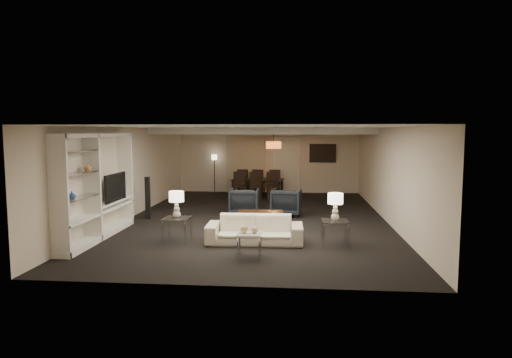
{
  "coord_description": "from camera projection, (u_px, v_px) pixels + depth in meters",
  "views": [
    {
      "loc": [
        1.1,
        -12.3,
        2.4
      ],
      "look_at": [
        0.0,
        0.0,
        1.1
      ],
      "focal_mm": 32.0,
      "sensor_mm": 36.0,
      "label": 1
    }
  ],
  "objects": [
    {
      "name": "floor",
      "position": [
        256.0,
        219.0,
        12.53
      ],
      "size": [
        11.0,
        11.0,
        0.0
      ],
      "primitive_type": "plane",
      "color": "black",
      "rests_on": "ground"
    },
    {
      "name": "ceiling",
      "position": [
        256.0,
        127.0,
        12.27
      ],
      "size": [
        7.0,
        11.0,
        0.02
      ],
      "primitive_type": "cube",
      "color": "silver",
      "rests_on": "ground"
    },
    {
      "name": "wall_back",
      "position": [
        268.0,
        161.0,
        17.85
      ],
      "size": [
        7.0,
        0.02,
        2.5
      ],
      "primitive_type": "cube",
      "color": "beige",
      "rests_on": "ground"
    },
    {
      "name": "wall_front",
      "position": [
        224.0,
        207.0,
        6.95
      ],
      "size": [
        7.0,
        0.02,
        2.5
      ],
      "primitive_type": "cube",
      "color": "beige",
      "rests_on": "ground"
    },
    {
      "name": "wall_left",
      "position": [
        131.0,
        172.0,
        12.71
      ],
      "size": [
        0.02,
        11.0,
        2.5
      ],
      "primitive_type": "cube",
      "color": "beige",
      "rests_on": "ground"
    },
    {
      "name": "wall_right",
      "position": [
        387.0,
        175.0,
        12.09
      ],
      "size": [
        0.02,
        11.0,
        2.5
      ],
      "primitive_type": "cube",
      "color": "beige",
      "rests_on": "ground"
    },
    {
      "name": "ceiling_soffit",
      "position": [
        265.0,
        131.0,
        15.75
      ],
      "size": [
        7.0,
        4.0,
        0.2
      ],
      "primitive_type": "cube",
      "color": "silver",
      "rests_on": "ceiling"
    },
    {
      "name": "curtains",
      "position": [
        245.0,
        162.0,
        17.86
      ],
      "size": [
        1.5,
        0.12,
        2.4
      ],
      "primitive_type": "cube",
      "color": "beige",
      "rests_on": "wall_back"
    },
    {
      "name": "door",
      "position": [
        286.0,
        166.0,
        17.78
      ],
      "size": [
        0.9,
        0.05,
        2.1
      ],
      "primitive_type": "cube",
      "color": "silver",
      "rests_on": "wall_back"
    },
    {
      "name": "painting",
      "position": [
        323.0,
        153.0,
        17.59
      ],
      "size": [
        0.95,
        0.04,
        0.65
      ],
      "primitive_type": "cube",
      "color": "#142D38",
      "rests_on": "wall_back"
    },
    {
      "name": "media_unit",
      "position": [
        97.0,
        186.0,
        10.13
      ],
      "size": [
        0.38,
        3.4,
        2.35
      ],
      "primitive_type": null,
      "color": "white",
      "rests_on": "wall_left"
    },
    {
      "name": "pendant_light",
      "position": [
        274.0,
        145.0,
        15.77
      ],
      "size": [
        0.52,
        0.52,
        0.24
      ],
      "primitive_type": "cylinder",
      "color": "#D8591E",
      "rests_on": "ceiling_soffit"
    },
    {
      "name": "sofa",
      "position": [
        255.0,
        229.0,
        9.77
      ],
      "size": [
        2.07,
        0.85,
        0.6
      ],
      "primitive_type": "imported",
      "rotation": [
        0.0,
        0.0,
        0.02
      ],
      "color": "beige",
      "rests_on": "floor"
    },
    {
      "name": "coffee_table",
      "position": [
        261.0,
        220.0,
        11.36
      ],
      "size": [
        1.17,
        0.74,
        0.4
      ],
      "primitive_type": null,
      "rotation": [
        0.0,
        0.0,
        0.07
      ],
      "color": "black",
      "rests_on": "floor"
    },
    {
      "name": "armchair_left",
      "position": [
        244.0,
        202.0,
        13.08
      ],
      "size": [
        0.82,
        0.85,
        0.76
      ],
      "primitive_type": "imported",
      "rotation": [
        0.0,
        0.0,
        3.15
      ],
      "color": "black",
      "rests_on": "floor"
    },
    {
      "name": "armchair_right",
      "position": [
        286.0,
        202.0,
        12.97
      ],
      "size": [
        0.9,
        0.92,
        0.76
      ],
      "primitive_type": "imported",
      "rotation": [
        0.0,
        0.0,
        3.03
      ],
      "color": "black",
      "rests_on": "floor"
    },
    {
      "name": "side_table_left",
      "position": [
        177.0,
        230.0,
        9.92
      ],
      "size": [
        0.57,
        0.57,
        0.52
      ],
      "primitive_type": null,
      "rotation": [
        0.0,
        0.0,
        -0.02
      ],
      "color": "silver",
      "rests_on": "floor"
    },
    {
      "name": "side_table_right",
      "position": [
        335.0,
        233.0,
        9.62
      ],
      "size": [
        0.57,
        0.57,
        0.52
      ],
      "primitive_type": null,
      "rotation": [
        0.0,
        0.0,
        0.02
      ],
      "color": "white",
      "rests_on": "floor"
    },
    {
      "name": "table_lamp_left",
      "position": [
        177.0,
        205.0,
        9.86
      ],
      "size": [
        0.35,
        0.35,
        0.58
      ],
      "primitive_type": null,
      "rotation": [
        0.0,
        0.0,
        0.1
      ],
      "color": "beige",
      "rests_on": "side_table_left"
    },
    {
      "name": "table_lamp_right",
      "position": [
        335.0,
        207.0,
        9.56
      ],
      "size": [
        0.34,
        0.34,
        0.58
      ],
      "primitive_type": null,
      "rotation": [
        0.0,
        0.0,
        -0.06
      ],
      "color": "silver",
      "rests_on": "side_table_right"
    },
    {
      "name": "marble_table",
      "position": [
        249.0,
        245.0,
        8.68
      ],
      "size": [
        0.48,
        0.48,
        0.47
      ],
      "primitive_type": null,
      "rotation": [
        0.0,
        0.0,
        0.03
      ],
      "color": "white",
      "rests_on": "floor"
    },
    {
      "name": "gold_gourd_a",
      "position": [
        244.0,
        229.0,
        8.66
      ],
      "size": [
        0.15,
        0.15,
        0.15
      ],
      "primitive_type": "sphere",
      "color": "#D8B672",
      "rests_on": "marble_table"
    },
    {
      "name": "gold_gourd_b",
      "position": [
        255.0,
        230.0,
        8.64
      ],
      "size": [
        0.13,
        0.13,
        0.13
      ],
      "primitive_type": "sphere",
      "color": "#E1B377",
      "rests_on": "marble_table"
    },
    {
      "name": "television",
      "position": [
        111.0,
        187.0,
        10.78
      ],
      "size": [
        1.14,
        0.15,
        0.66
      ],
      "primitive_type": "imported",
      "rotation": [
        0.0,
        0.0,
        1.57
      ],
      "color": "black",
      "rests_on": "media_unit"
    },
    {
      "name": "vase_blue",
      "position": [
        72.0,
        195.0,
        8.98
      ],
      "size": [
        0.16,
        0.16,
        0.16
      ],
      "primitive_type": "imported",
      "color": "#224595",
      "rests_on": "media_unit"
    },
    {
      "name": "vase_amber",
      "position": [
        87.0,
        167.0,
        9.63
      ],
      "size": [
        0.16,
        0.16,
        0.16
      ],
      "primitive_type": "imported",
      "color": "#D08545",
      "rests_on": "media_unit"
    },
    {
      "name": "floor_speaker",
      "position": [
        148.0,
        198.0,
        12.51
      ],
      "size": [
        0.14,
        0.14,
        1.16
      ],
      "primitive_type": "cube",
      "rotation": [
        0.0,
        0.0,
        0.12
      ],
      "color": "black",
      "rests_on": "floor"
    },
    {
      "name": "dining_table",
      "position": [
        257.0,
        188.0,
        16.72
      ],
      "size": [
        1.96,
        1.25,
        0.65
      ],
      "primitive_type": "imported",
      "rotation": [
        0.0,
        0.0,
        -0.13
      ],
      "color": "black",
      "rests_on": "floor"
    },
    {
      "name": "chair_nl",
      "position": [
        239.0,
        186.0,
        16.12
      ],
      "size": [
        0.47,
        0.47,
        0.96
      ],
      "primitive_type": null,
      "rotation": [
        0.0,
        0.0,
        0.05
      ],
      "color": "black",
      "rests_on": "floor"
    },
    {
      "name": "chair_nm",
      "position": [
        256.0,
        186.0,
        16.06
      ],
      "size": [
        0.5,
        0.5,
        0.96
      ],
      "primitive_type": null,
      "rotation": [
        0.0,
        0.0,
        0.13
      ],
      "color": "black",
      "rests_on": "floor"
    },
    {
      "name": "chair_nr",
      "position": [
        273.0,
        186.0,
        16.01
      ],
      "size": [
        0.5,
        0.5,
        0.96
      ],
      "primitive_type": null,
      "rotation": [
        0.0,
        0.0,
        0.13
      ],
      "color": "black",
      "rests_on": "floor"
    },
    {
      "name": "chair_fl",
      "position": [
        243.0,
        182.0,
        17.4
      ],
      "size": [
        0.46,
        0.46,
        0.96
      ],
      "primitive_type": null,
      "rotation": [
        0.0,
        0.0,
        3.11
      ],
      "color": "black",
      "rests_on": "floor"
    },
    {
      "name": "chair_fm",
      "position": [
        259.0,
        182.0,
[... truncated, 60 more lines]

